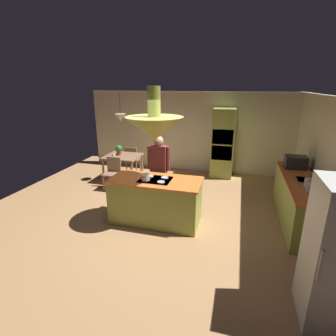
# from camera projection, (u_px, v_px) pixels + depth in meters

# --- Properties ---
(ground) EXTENTS (8.16, 8.16, 0.00)m
(ground) POSITION_uv_depth(u_px,v_px,m) (159.00, 216.00, 5.67)
(ground) COLOR #AD7F51
(wall_back) EXTENTS (6.80, 0.10, 2.55)m
(wall_back) POSITION_uv_depth(u_px,v_px,m) (190.00, 132.00, 8.44)
(wall_back) COLOR beige
(wall_back) RESTS_ON ground
(wall_right) EXTENTS (0.10, 7.20, 2.55)m
(wall_right) POSITION_uv_depth(u_px,v_px,m) (331.00, 168.00, 4.82)
(wall_right) COLOR beige
(wall_right) RESTS_ON ground
(kitchen_island) EXTENTS (1.86, 0.87, 0.96)m
(kitchen_island) POSITION_uv_depth(u_px,v_px,m) (156.00, 201.00, 5.35)
(kitchen_island) COLOR #939E42
(kitchen_island) RESTS_ON ground
(counter_run_right) EXTENTS (0.73, 2.60, 0.94)m
(counter_run_right) POSITION_uv_depth(u_px,v_px,m) (298.00, 200.00, 5.36)
(counter_run_right) COLOR #939E42
(counter_run_right) RESTS_ON ground
(oven_tower) EXTENTS (0.66, 0.62, 2.09)m
(oven_tower) POSITION_uv_depth(u_px,v_px,m) (223.00, 143.00, 7.86)
(oven_tower) COLOR #939E42
(oven_tower) RESTS_ON ground
(dining_table) EXTENTS (1.01, 0.91, 0.76)m
(dining_table) POSITION_uv_depth(u_px,v_px,m) (123.00, 159.00, 7.64)
(dining_table) COLOR #8C6A4C
(dining_table) RESTS_ON ground
(person_at_island) EXTENTS (0.53, 0.22, 1.68)m
(person_at_island) POSITION_uv_depth(u_px,v_px,m) (159.00, 167.00, 5.88)
(person_at_island) COLOR tan
(person_at_island) RESTS_ON ground
(range_hood) EXTENTS (1.10, 1.10, 1.00)m
(range_hood) POSITION_uv_depth(u_px,v_px,m) (154.00, 127.00, 4.88)
(range_hood) COLOR #939E42
(pendant_light_over_table) EXTENTS (0.32, 0.32, 0.82)m
(pendant_light_over_table) POSITION_uv_depth(u_px,v_px,m) (121.00, 118.00, 7.27)
(pendant_light_over_table) COLOR beige
(chair_facing_island) EXTENTS (0.40, 0.40, 0.87)m
(chair_facing_island) POSITION_uv_depth(u_px,v_px,m) (113.00, 171.00, 7.07)
(chair_facing_island) COLOR #8C6A4C
(chair_facing_island) RESTS_ON ground
(chair_by_back_wall) EXTENTS (0.40, 0.40, 0.87)m
(chair_by_back_wall) POSITION_uv_depth(u_px,v_px,m) (132.00, 158.00, 8.31)
(chair_by_back_wall) COLOR #8C6A4C
(chair_by_back_wall) RESTS_ON ground
(potted_plant_on_table) EXTENTS (0.20, 0.20, 0.30)m
(potted_plant_on_table) POSITION_uv_depth(u_px,v_px,m) (119.00, 149.00, 7.62)
(potted_plant_on_table) COLOR #99382D
(potted_plant_on_table) RESTS_ON dining_table
(cup_on_table) EXTENTS (0.07, 0.07, 0.09)m
(cup_on_table) POSITION_uv_depth(u_px,v_px,m) (114.00, 156.00, 7.43)
(cup_on_table) COLOR white
(cup_on_table) RESTS_ON dining_table
(canister_flour) EXTENTS (0.11, 0.11, 0.15)m
(canister_flour) POSITION_uv_depth(u_px,v_px,m) (310.00, 188.00, 4.61)
(canister_flour) COLOR silver
(canister_flour) RESTS_ON counter_run_right
(canister_sugar) EXTENTS (0.11, 0.11, 0.19)m
(canister_sugar) POSITION_uv_depth(u_px,v_px,m) (307.00, 183.00, 4.76)
(canister_sugar) COLOR silver
(canister_sugar) RESTS_ON counter_run_right
(microwave_on_counter) EXTENTS (0.46, 0.36, 0.28)m
(microwave_on_counter) POSITION_uv_depth(u_px,v_px,m) (295.00, 162.00, 5.88)
(microwave_on_counter) COLOR #232326
(microwave_on_counter) RESTS_ON counter_run_right
(cooking_pot_on_cooktop) EXTENTS (0.18, 0.18, 0.12)m
(cooking_pot_on_cooktop) POSITION_uv_depth(u_px,v_px,m) (145.00, 177.00, 5.10)
(cooking_pot_on_cooktop) COLOR #B2B2B7
(cooking_pot_on_cooktop) RESTS_ON kitchen_island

